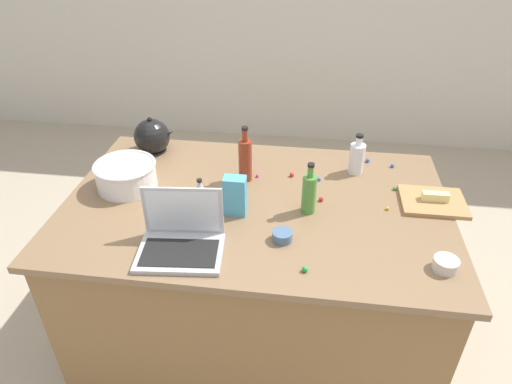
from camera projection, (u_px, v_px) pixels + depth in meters
ground_plane at (256, 339)px, 2.44m from camera, size 12.00×12.00×0.00m
island_counter at (256, 278)px, 2.19m from camera, size 1.64×1.05×0.90m
laptop at (181, 238)px, 1.66m from camera, size 0.33×0.26×0.22m
mixing_bowl_large at (126, 175)px, 2.01m from camera, size 0.27×0.27×0.12m
bottle_vinegar at (357, 158)px, 2.11m from camera, size 0.07×0.07×0.20m
bottle_olive at (309, 193)px, 1.83m from camera, size 0.06×0.06×0.23m
bottle_soy at (245, 159)px, 2.04m from camera, size 0.06×0.06×0.26m
kettle at (152, 137)px, 2.28m from camera, size 0.21×0.18×0.20m
cutting_board at (433, 202)px, 1.93m from camera, size 0.27×0.22×0.02m
butter_stick_left at (435, 196)px, 1.91m from camera, size 0.11×0.04×0.04m
ramekin_small at (446, 264)px, 1.58m from camera, size 0.09×0.09×0.04m
ramekin_medium at (282, 236)px, 1.71m from camera, size 0.08×0.08×0.04m
kitchen_timer at (200, 188)px, 1.97m from camera, size 0.07×0.07×0.08m
candy_bag at (235, 196)px, 1.83m from camera, size 0.09×0.06×0.17m
candy_0 at (387, 208)px, 1.89m from camera, size 0.01×0.01×0.01m
candy_1 at (368, 160)px, 2.22m from camera, size 0.02×0.02×0.02m
candy_2 at (394, 189)px, 2.01m from camera, size 0.01×0.01×0.01m
candy_3 at (392, 166)px, 2.18m from camera, size 0.02×0.02×0.02m
candy_4 at (257, 176)px, 2.11m from camera, size 0.01×0.01×0.01m
candy_5 at (319, 179)px, 2.08m from camera, size 0.02×0.02×0.02m
candy_6 at (321, 199)px, 1.94m from camera, size 0.02×0.02×0.02m
candy_7 at (292, 175)px, 2.11m from camera, size 0.02×0.02×0.02m
candy_8 at (305, 269)px, 1.57m from camera, size 0.02×0.02×0.02m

